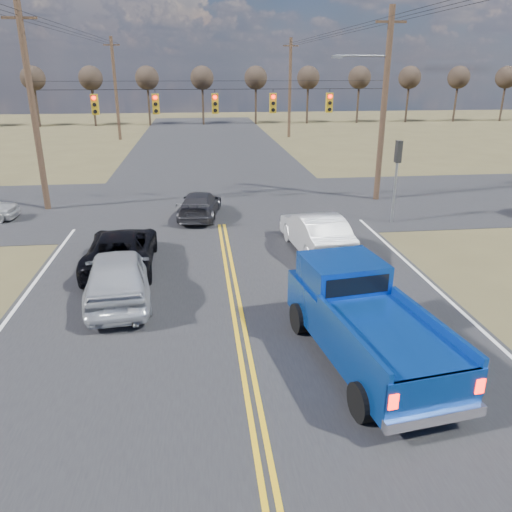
{
  "coord_description": "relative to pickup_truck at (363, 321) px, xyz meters",
  "views": [
    {
      "loc": [
        -1.01,
        -8.75,
        6.96
      ],
      "look_at": [
        0.68,
        5.69,
        1.5
      ],
      "focal_mm": 35.0,
      "sensor_mm": 36.0,
      "label": 1
    }
  ],
  "objects": [
    {
      "name": "ground",
      "position": [
        -2.92,
        -1.9,
        -1.09
      ],
      "size": [
        160.0,
        160.0,
        0.0
      ],
      "primitive_type": "plane",
      "color": "brown",
      "rests_on": "ground"
    },
    {
      "name": "white_car_queue",
      "position": [
        0.68,
        8.1,
        -0.28
      ],
      "size": [
        2.19,
        5.03,
        1.61
      ],
      "primitive_type": "imported",
      "rotation": [
        0.0,
        0.0,
        3.24
      ],
      "color": "silver",
      "rests_on": "ground"
    },
    {
      "name": "signal_gantry",
      "position": [
        -2.42,
        15.89,
        3.98
      ],
      "size": [
        19.6,
        4.83,
        10.0
      ],
      "color": "#473323",
      "rests_on": "ground"
    },
    {
      "name": "treeline",
      "position": [
        -2.92,
        25.06,
        4.62
      ],
      "size": [
        87.0,
        117.8,
        7.4
      ],
      "color": "#33261C",
      "rests_on": "ground"
    },
    {
      "name": "black_suv",
      "position": [
        -6.88,
        7.19,
        -0.37
      ],
      "size": [
        2.45,
        5.2,
        1.44
      ],
      "primitive_type": "imported",
      "rotation": [
        0.0,
        0.0,
        3.15
      ],
      "color": "black",
      "rests_on": "ground"
    },
    {
      "name": "road_main",
      "position": [
        -2.92,
        8.1,
        -1.09
      ],
      "size": [
        14.0,
        120.0,
        0.02
      ],
      "primitive_type": "cube",
      "color": "#28282B",
      "rests_on": "ground"
    },
    {
      "name": "road_cross",
      "position": [
        -2.92,
        16.1,
        -1.09
      ],
      "size": [
        120.0,
        12.0,
        0.02
      ],
      "primitive_type": "cube",
      "color": "#28282B",
      "rests_on": "ground"
    },
    {
      "name": "pickup_truck",
      "position": [
        0.0,
        0.0,
        0.0
      ],
      "size": [
        3.06,
        6.21,
        2.24
      ],
      "rotation": [
        0.0,
        0.0,
        0.15
      ],
      "color": "black",
      "rests_on": "ground"
    },
    {
      "name": "silver_suv",
      "position": [
        -6.59,
        4.33,
        -0.24
      ],
      "size": [
        2.53,
        5.17,
        1.7
      ],
      "primitive_type": "imported",
      "rotation": [
        0.0,
        0.0,
        3.25
      ],
      "color": "#B5B8BD",
      "rests_on": "ground"
    },
    {
      "name": "dgrey_car_queue",
      "position": [
        -3.92,
        13.6,
        -0.45
      ],
      "size": [
        2.45,
        4.62,
        1.27
      ],
      "primitive_type": "imported",
      "rotation": [
        0.0,
        0.0,
        2.99
      ],
      "color": "#2F2F33",
      "rests_on": "ground"
    },
    {
      "name": "utility_poles",
      "position": [
        -2.92,
        15.1,
        4.14
      ],
      "size": [
        19.6,
        58.32,
        10.0
      ],
      "color": "#473323",
      "rests_on": "ground"
    }
  ]
}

